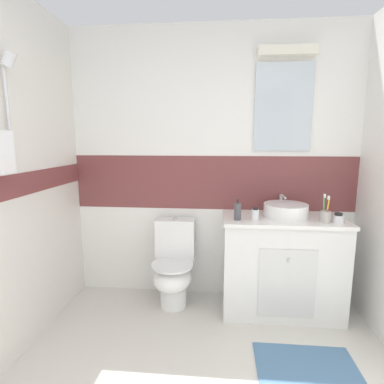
# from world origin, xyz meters

# --- Properties ---
(wall_back_tiled) EXTENTS (3.20, 0.20, 2.50)m
(wall_back_tiled) POSITION_xyz_m (0.01, 2.45, 1.26)
(wall_back_tiled) COLOR white
(wall_back_tiled) RESTS_ON ground_plane
(vanity_cabinet) EXTENTS (1.01, 0.53, 0.85)m
(vanity_cabinet) POSITION_xyz_m (0.61, 2.15, 0.43)
(vanity_cabinet) COLOR silver
(vanity_cabinet) RESTS_ON ground_plane
(sink_basin) EXTENTS (0.37, 0.41, 0.17)m
(sink_basin) POSITION_xyz_m (0.63, 2.16, 0.91)
(sink_basin) COLOR white
(sink_basin) RESTS_ON vanity_cabinet
(toilet) EXTENTS (0.37, 0.50, 0.79)m
(toilet) POSITION_xyz_m (-0.33, 2.16, 0.36)
(toilet) COLOR white
(toilet) RESTS_ON ground_plane
(toothbrush_cup) EXTENTS (0.08, 0.08, 0.23)m
(toothbrush_cup) POSITION_xyz_m (0.91, 2.01, 0.91)
(toothbrush_cup) COLOR #B2ADA3
(toothbrush_cup) RESTS_ON vanity_cabinet
(soap_dispenser) EXTENTS (0.06, 0.06, 0.18)m
(soap_dispenser) POSITION_xyz_m (0.22, 2.03, 0.92)
(soap_dispenser) COLOR #4C4C51
(soap_dispenser) RESTS_ON vanity_cabinet
(lotion_bottle_short) EXTENTS (0.06, 0.06, 0.11)m
(lotion_bottle_short) POSITION_xyz_m (0.36, 2.03, 0.90)
(lotion_bottle_short) COLOR white
(lotion_bottle_short) RESTS_ON vanity_cabinet
(hair_gel_jar) EXTENTS (0.08, 0.08, 0.08)m
(hair_gel_jar) POSITION_xyz_m (1.01, 2.01, 0.89)
(hair_gel_jar) COLOR white
(hair_gel_jar) RESTS_ON vanity_cabinet
(bath_mat) EXTENTS (0.67, 0.39, 0.01)m
(bath_mat) POSITION_xyz_m (0.67, 1.46, 0.01)
(bath_mat) COLOR #4C7299
(bath_mat) RESTS_ON ground_plane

